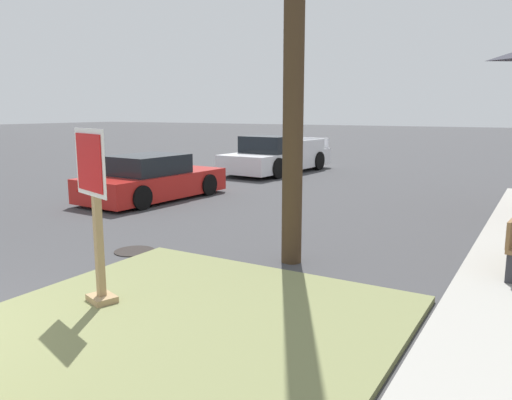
% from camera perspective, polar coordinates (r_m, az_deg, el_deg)
% --- Properties ---
extents(grass_corner_patch, '(4.65, 5.71, 0.08)m').
position_cam_1_polar(grass_corner_patch, '(5.52, -12.36, -15.87)').
color(grass_corner_patch, olive).
rests_on(grass_corner_patch, ground).
extents(stop_sign, '(0.77, 0.38, 2.15)m').
position_cam_1_polar(stop_sign, '(6.38, -17.79, -1.92)').
color(stop_sign, '#A3845B').
rests_on(stop_sign, grass_corner_patch).
extents(manhole_cover, '(0.70, 0.70, 0.02)m').
position_cam_1_polar(manhole_cover, '(9.09, -13.67, -5.68)').
color(manhole_cover, black).
rests_on(manhole_cover, ground).
extents(parked_sedan_red, '(2.09, 4.35, 1.25)m').
position_cam_1_polar(parked_sedan_red, '(14.21, -11.70, 2.25)').
color(parked_sedan_red, red).
rests_on(parked_sedan_red, ground).
extents(pickup_truck_white, '(2.42, 5.59, 1.48)m').
position_cam_1_polar(pickup_truck_white, '(20.02, 2.35, 4.90)').
color(pickup_truck_white, silver).
rests_on(pickup_truck_white, ground).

